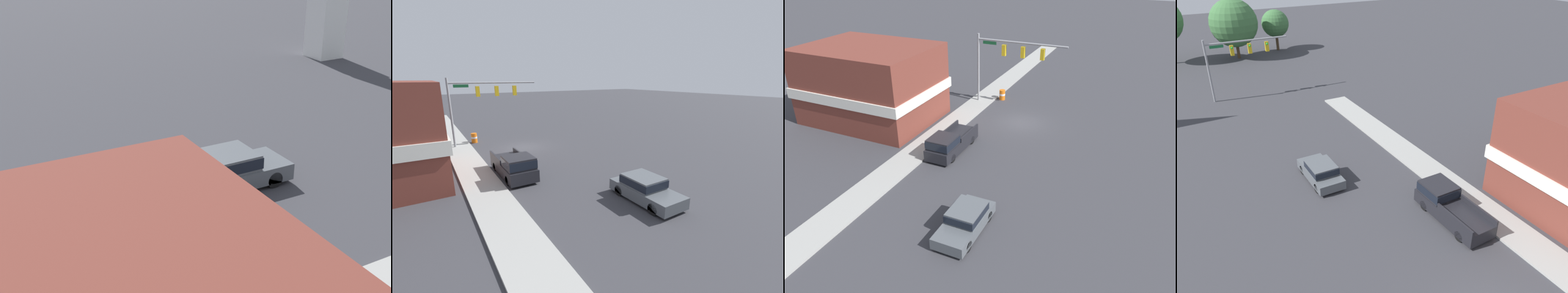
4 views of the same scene
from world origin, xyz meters
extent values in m
cylinder|color=black|center=(-2.85, 17.13, 0.33)|extent=(0.22, 0.66, 0.66)
cylinder|color=black|center=(-1.13, 17.13, 0.33)|extent=(0.22, 0.66, 0.66)
cylinder|color=black|center=(-2.85, 14.31, 0.33)|extent=(0.22, 0.66, 0.66)
cylinder|color=black|center=(-1.13, 14.31, 0.33)|extent=(0.22, 0.66, 0.66)
cube|color=#51565B|center=(-1.99, 15.72, 0.51)|extent=(1.94, 4.54, 0.66)
cube|color=#51565B|center=(-1.99, 15.45, 1.15)|extent=(1.78, 2.18, 0.62)
cube|color=black|center=(-1.99, 15.45, 1.15)|extent=(1.80, 2.27, 0.43)
cube|color=black|center=(3.31, 8.84, 1.42)|extent=(1.88, 2.07, 0.78)
cube|color=black|center=(3.31, 8.84, 1.42)|extent=(1.90, 2.15, 0.55)
cube|color=white|center=(-16.42, 32.52, 2.46)|extent=(2.06, 2.06, 4.93)
camera|label=1|loc=(13.97, 5.61, 9.80)|focal=50.00mm
camera|label=2|loc=(8.51, 25.75, 7.09)|focal=24.00mm
camera|label=3|loc=(-9.93, 30.93, 14.66)|focal=35.00mm
camera|label=4|loc=(-10.37, -6.57, 15.29)|focal=35.00mm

